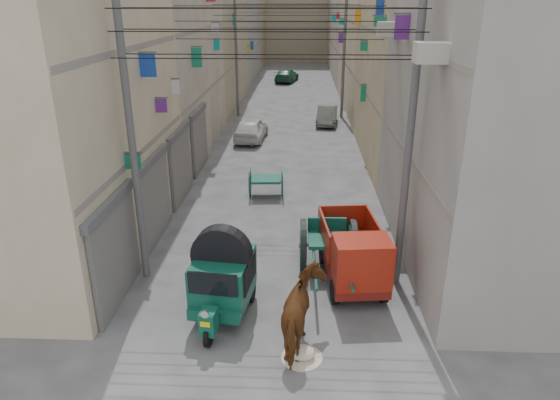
# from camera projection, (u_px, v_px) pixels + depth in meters

# --- Properties ---
(building_row_left) EXTENTS (8.00, 62.00, 14.00)m
(building_row_left) POSITION_uv_depth(u_px,v_px,m) (189.00, 15.00, 38.43)
(building_row_left) COLOR beige
(building_row_left) RESTS_ON ground
(building_row_right) EXTENTS (8.00, 62.00, 14.00)m
(building_row_right) POSITION_uv_depth(u_px,v_px,m) (397.00, 15.00, 37.78)
(building_row_right) COLOR gray
(building_row_right) RESTS_ON ground
(end_cap_building) EXTENTS (22.00, 10.00, 13.00)m
(end_cap_building) POSITION_uv_depth(u_px,v_px,m) (297.00, 9.00, 67.67)
(end_cap_building) COLOR gray
(end_cap_building) RESTS_ON ground
(shutters_left) EXTENTS (0.18, 14.40, 2.88)m
(shutters_left) POSITION_uv_depth(u_px,v_px,m) (169.00, 178.00, 18.06)
(shutters_left) COLOR #4A4A4F
(shutters_left) RESTS_ON ground
(signboards) EXTENTS (8.22, 40.52, 5.67)m
(signboards) POSITION_uv_depth(u_px,v_px,m) (287.00, 79.00, 27.66)
(signboards) COLOR #0EA19F
(signboards) RESTS_ON ground
(ac_units) EXTENTS (0.70, 6.55, 3.35)m
(ac_units) POSITION_uv_depth(u_px,v_px,m) (411.00, 2.00, 13.04)
(ac_units) COLOR #AFA89D
(ac_units) RESTS_ON ground
(utility_poles) EXTENTS (7.40, 22.20, 8.00)m
(utility_poles) POSITION_uv_depth(u_px,v_px,m) (284.00, 81.00, 23.12)
(utility_poles) COLOR #4F4F51
(utility_poles) RESTS_ON ground
(overhead_cables) EXTENTS (7.40, 22.52, 1.12)m
(overhead_cables) POSITION_uv_depth(u_px,v_px,m) (282.00, 20.00, 19.68)
(overhead_cables) COLOR black
(overhead_cables) RESTS_ON ground
(auto_rickshaw) EXTENTS (1.70, 2.68, 1.84)m
(auto_rickshaw) POSITION_uv_depth(u_px,v_px,m) (223.00, 276.00, 12.43)
(auto_rickshaw) COLOR black
(auto_rickshaw) RESTS_ON ground
(tonga_cart) EXTENTS (1.69, 3.46, 1.55)m
(tonga_cart) POSITION_uv_depth(u_px,v_px,m) (328.00, 244.00, 14.64)
(tonga_cart) COLOR black
(tonga_cart) RESTS_ON ground
(mini_truck) EXTENTS (1.81, 3.44, 1.86)m
(mini_truck) POSITION_uv_depth(u_px,v_px,m) (355.00, 259.00, 13.62)
(mini_truck) COLOR black
(mini_truck) RESTS_ON ground
(second_cart) EXTENTS (1.45, 1.30, 1.22)m
(second_cart) POSITION_uv_depth(u_px,v_px,m) (266.00, 181.00, 20.31)
(second_cart) COLOR #124F3F
(second_cart) RESTS_ON ground
(feed_sack) EXTENTS (0.58, 0.47, 0.29)m
(feed_sack) POSITION_uv_depth(u_px,v_px,m) (302.00, 353.00, 11.14)
(feed_sack) COLOR beige
(feed_sack) RESTS_ON ground
(horse) EXTENTS (1.10, 2.15, 1.76)m
(horse) POSITION_uv_depth(u_px,v_px,m) (304.00, 314.00, 11.25)
(horse) COLOR brown
(horse) RESTS_ON ground
(distant_car_white) EXTENTS (1.87, 4.00, 1.32)m
(distant_car_white) POSITION_uv_depth(u_px,v_px,m) (251.00, 129.00, 28.59)
(distant_car_white) COLOR silver
(distant_car_white) RESTS_ON ground
(distant_car_grey) EXTENTS (1.53, 3.56, 1.14)m
(distant_car_grey) POSITION_uv_depth(u_px,v_px,m) (327.00, 115.00, 32.30)
(distant_car_grey) COLOR #525754
(distant_car_grey) RESTS_ON ground
(distant_car_green) EXTENTS (2.56, 4.58, 1.25)m
(distant_car_green) POSITION_uv_depth(u_px,v_px,m) (287.00, 75.00, 49.40)
(distant_car_green) COLOR #1E583B
(distant_car_green) RESTS_ON ground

